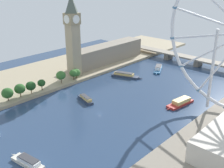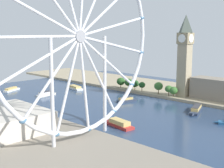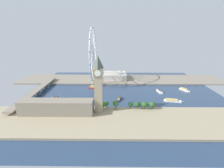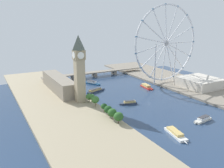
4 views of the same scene
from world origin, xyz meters
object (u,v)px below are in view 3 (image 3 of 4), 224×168
clock_tower (98,83)px  river_bridge (37,91)px  parliament_block (56,107)px  tour_boat_4 (95,87)px  riverside_hall (115,76)px  ferris_wheel (93,55)px  tour_boat_3 (79,101)px  tour_boat_2 (184,90)px  tour_boat_1 (172,101)px  tour_boat_6 (160,91)px  tour_boat_0 (57,98)px  tour_boat_5 (119,99)px

clock_tower → river_bridge: size_ratio=0.43×
parliament_block → tour_boat_4: parliament_block is taller
riverside_hall → ferris_wheel: bearing=119.8°
ferris_wheel → tour_boat_3: ferris_wheel is taller
tour_boat_2 → river_bridge: bearing=-111.1°
tour_boat_2 → tour_boat_3: tour_boat_3 is taller
clock_tower → tour_boat_1: size_ratio=2.43×
tour_boat_2 → tour_boat_6: 57.64m
tour_boat_4 → tour_boat_1: bearing=-19.2°
clock_tower → river_bridge: (81.84, 133.03, -41.03)m
clock_tower → river_bridge: 161.48m
ferris_wheel → tour_boat_6: 174.47m
parliament_block → clock_tower: bearing=-81.3°
ferris_wheel → tour_boat_0: (-111.30, 57.48, -66.91)m
riverside_hall → river_bridge: size_ratio=0.28×
clock_tower → tour_boat_0: size_ratio=2.74×
river_bridge → tour_boat_1: 265.06m
parliament_block → tour_boat_2: size_ratio=3.86×
tour_boat_3 → tour_boat_0: bearing=51.8°
riverside_hall → tour_boat_4: size_ratio=1.70×
tour_boat_0 → tour_boat_2: bearing=-15.5°
tour_boat_1 → riverside_hall: bearing=136.7°
clock_tower → tour_boat_0: clock_tower is taller
river_bridge → tour_boat_0: bearing=-118.6°
clock_tower → riverside_hall: (195.94, -25.23, -38.08)m
tour_boat_2 → tour_boat_5: 152.08m
clock_tower → riverside_hall: bearing=-7.3°
clock_tower → parliament_block: (-9.65, 63.22, -34.49)m
ferris_wheel → tour_boat_3: (-125.44, 12.82, -66.95)m
parliament_block → tour_boat_0: bearing=17.8°
parliament_block → ferris_wheel: size_ratio=0.85×
clock_tower → tour_boat_4: bearing=9.0°
clock_tower → tour_boat_5: 79.12m
river_bridge → tour_boat_3: (-40.91, -93.71, -5.03)m
tour_boat_0 → tour_boat_2: tour_boat_0 is taller
tour_boat_3 → tour_boat_2: bearing=-92.8°
tour_boat_1 → tour_boat_4: (75.68, 149.17, 0.32)m
tour_boat_1 → tour_boat_3: bearing=-166.3°
tour_boat_4 → tour_boat_5: (-68.11, -52.87, -0.11)m
tour_boat_1 → tour_boat_5: tour_boat_5 is taller
clock_tower → tour_boat_6: bearing=-50.7°
tour_boat_5 → parliament_block: bearing=-41.7°
tour_boat_2 → tour_boat_1: bearing=-62.4°
tour_boat_2 → parliament_block: bearing=-89.7°
tour_boat_3 → tour_boat_6: 168.02m
clock_tower → parliament_block: clock_tower is taller
ferris_wheel → river_bridge: (-84.53, 106.53, -61.92)m
parliament_block → ferris_wheel: ferris_wheel is taller
parliament_block → riverside_hall: parliament_block is taller
tour_boat_5 → tour_boat_0: bearing=-75.5°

